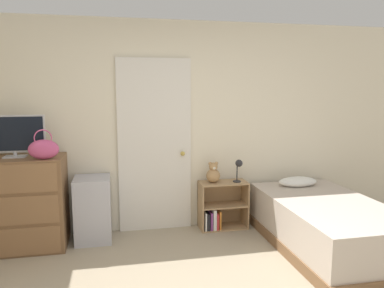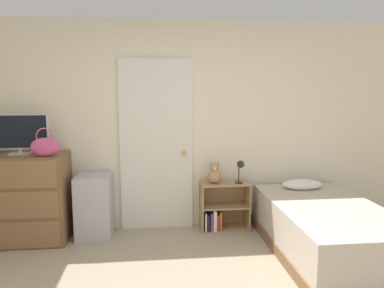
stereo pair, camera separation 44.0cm
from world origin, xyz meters
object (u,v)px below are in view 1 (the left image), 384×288
Objects in this scene: tv at (14,135)px; bed at (327,224)px; dresser at (21,203)px; teddy_bear at (213,174)px; storage_bin at (93,209)px; bookshelf at (219,209)px; desk_lamp at (239,166)px; handbag at (44,149)px.

tv reaches higher than bed.
dresser is 2.21m from teddy_bear.
bed is (3.29, -0.71, -0.98)m from tv.
storage_bin is (0.78, 0.04, -0.88)m from tv.
teddy_bear is (-0.09, -0.01, 0.46)m from bookshelf.
dresser is 3.35m from bed.
desk_lamp is (0.23, -0.05, 0.55)m from bookshelf.
teddy_bear is 0.13× the size of bed.
storage_bin reaches higher than bookshelf.
bookshelf is (1.53, 0.08, -0.12)m from storage_bin.
dresser is 0.74m from tv.
bookshelf is at bearing 2.81° from tv.
tv is at bearing 167.86° from bed.
handbag reaches higher than dresser.
tv is 0.86× the size of storage_bin.
bed is at bearing -11.84° from dresser.
handbag is 1.10× the size of desk_lamp.
desk_lamp is at bearing -7.28° from teddy_bear.
teddy_bear is 0.33m from desk_lamp.
desk_lamp is at bearing 1.48° from tv.
bookshelf is at bearing 140.17° from bed.
tv is at bearing -177.19° from bookshelf.
storage_bin is at bearing -179.09° from desk_lamp.
handbag reaches higher than bed.
handbag is at bearing -29.44° from dresser.
dresser is at bearing -177.97° from desk_lamp.
handbag is 3.13m from bed.
handbag is 1.20× the size of teddy_bear.
handbag reaches higher than desk_lamp.
dresser is 3.57× the size of desk_lamp.
tv is 1.17m from storage_bin.
dresser reaches higher than storage_bin.
tv reaches higher than storage_bin.
desk_lamp is at bearing -11.85° from bookshelf.
handbag is 1.97m from teddy_bear.
teddy_bear is at bearing 142.75° from bed.
storage_bin is at bearing 2.76° from tv.
teddy_bear is at bearing 8.89° from handbag.
storage_bin is 2.63m from bed.
handbag is 2.25m from desk_lamp.
tv is 2.58m from desk_lamp.
tv is 0.33× the size of bed.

